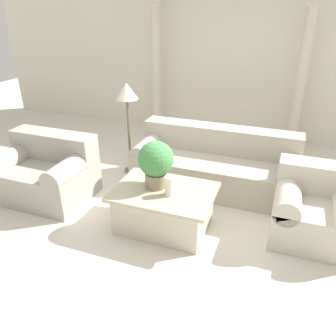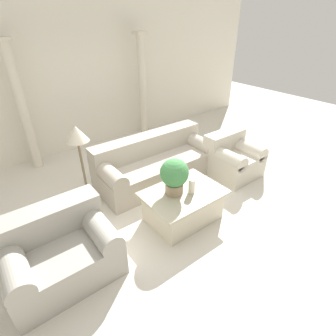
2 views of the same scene
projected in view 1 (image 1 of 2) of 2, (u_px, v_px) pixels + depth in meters
The scene contains 11 objects.
ground_plane at pixel (169, 208), 4.21m from camera, with size 16.00×16.00×0.00m, color silver.
wall_back at pixel (225, 50), 6.03m from camera, with size 10.00×0.06×3.20m.
sofa_long at pixel (215, 164), 4.59m from camera, with size 2.21×0.89×0.82m.
loveseat at pixel (46, 171), 4.37m from camera, with size 1.21×0.89×0.82m.
coffee_table at pixel (164, 208), 3.76m from camera, with size 1.13×0.81×0.49m.
potted_plant at pixel (156, 162), 3.61m from camera, with size 0.40×0.40×0.54m.
pillar_candle at pixel (169, 186), 3.51m from camera, with size 0.10×0.10×0.22m.
floor_lamp at pixel (127, 98), 4.62m from camera, with size 0.33×0.33×1.37m.
column_left at pixel (157, 70), 6.27m from camera, with size 0.25×0.25×2.38m.
column_right at pixel (301, 80), 5.46m from camera, with size 0.25×0.25×2.38m.
armchair at pixel (314, 208), 3.58m from camera, with size 0.86×0.85×0.78m.
Camera 1 is at (1.21, -3.33, 2.33)m, focal length 35.00 mm.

